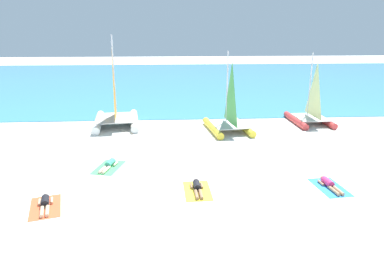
{
  "coord_description": "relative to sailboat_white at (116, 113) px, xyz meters",
  "views": [
    {
      "loc": [
        -1.15,
        -13.35,
        6.55
      ],
      "look_at": [
        0.0,
        5.22,
        1.2
      ],
      "focal_mm": 32.77,
      "sensor_mm": 36.0,
      "label": 1
    }
  ],
  "objects": [
    {
      "name": "ocean_water",
      "position": [
        4.93,
        21.27,
        -0.89
      ],
      "size": [
        120.0,
        40.0,
        0.05
      ],
      "primitive_type": "cube",
      "color": "teal",
      "rests_on": "ground"
    },
    {
      "name": "sunbather_center_left",
      "position": [
        0.72,
        -7.57,
        -0.78
      ],
      "size": [
        0.76,
        1.55,
        0.3
      ],
      "rotation": [
        0.0,
        0.0,
        -0.25
      ],
      "color": "#3FB28C",
      "rests_on": "towel_center_left"
    },
    {
      "name": "sunbather_center_right",
      "position": [
        4.83,
        -10.36,
        -0.78
      ],
      "size": [
        0.55,
        1.56,
        0.3
      ],
      "rotation": [
        0.0,
        0.0,
        0.03
      ],
      "color": "black",
      "rests_on": "towel_center_right"
    },
    {
      "name": "towel_rightmost",
      "position": [
        10.48,
        -10.45,
        -0.91
      ],
      "size": [
        1.29,
        2.0,
        0.01
      ],
      "primitive_type": "cube",
      "rotation": [
        0.0,
        0.0,
        0.1
      ],
      "color": "#338CD8",
      "rests_on": "ground"
    },
    {
      "name": "towel_center_right",
      "position": [
        4.83,
        -10.43,
        -0.91
      ],
      "size": [
        1.16,
        1.93,
        0.01
      ],
      "primitive_type": "cube",
      "rotation": [
        0.0,
        0.0,
        0.03
      ],
      "color": "yellow",
      "rests_on": "ground"
    },
    {
      "name": "towel_leftmost",
      "position": [
        -1.03,
        -11.45,
        -0.91
      ],
      "size": [
        1.58,
        2.13,
        0.01
      ],
      "primitive_type": "cube",
      "rotation": [
        0.0,
        0.0,
        0.28
      ],
      "color": "#EA5933",
      "rests_on": "ground"
    },
    {
      "name": "ground_plane",
      "position": [
        4.93,
        -0.33,
        -0.91
      ],
      "size": [
        120.0,
        120.0,
        0.0
      ],
      "primitive_type": "plane",
      "color": "white"
    },
    {
      "name": "sailboat_white",
      "position": [
        0.0,
        0.0,
        0.0
      ],
      "size": [
        3.51,
        5.0,
        6.11
      ],
      "rotation": [
        0.0,
        0.0,
        0.12
      ],
      "color": "white",
      "rests_on": "ground"
    },
    {
      "name": "sailboat_red",
      "position": [
        13.59,
        -0.26,
        -0.18
      ],
      "size": [
        2.5,
        3.84,
        4.93
      ],
      "rotation": [
        0.0,
        0.0,
        0.03
      ],
      "color": "#CC3838",
      "rests_on": "ground"
    },
    {
      "name": "towel_center_left",
      "position": [
        0.71,
        -7.64,
        -0.91
      ],
      "size": [
        1.53,
        2.11,
        0.01
      ],
      "primitive_type": "cube",
      "rotation": [
        0.0,
        0.0,
        -0.25
      ],
      "color": "#4CB266",
      "rests_on": "ground"
    },
    {
      "name": "sailboat_yellow",
      "position": [
        7.53,
        -1.77,
        -0.15
      ],
      "size": [
        3.01,
        4.23,
        5.13
      ],
      "rotation": [
        0.0,
        0.0,
        0.13
      ],
      "color": "yellow",
      "rests_on": "ground"
    },
    {
      "name": "sunbather_rightmost",
      "position": [
        10.47,
        -10.39,
        -0.78
      ],
      "size": [
        0.58,
        1.57,
        0.3
      ],
      "rotation": [
        0.0,
        0.0,
        0.1
      ],
      "color": "#D83372",
      "rests_on": "towel_rightmost"
    },
    {
      "name": "sunbather_leftmost",
      "position": [
        -1.05,
        -11.38,
        -0.78
      ],
      "size": [
        0.81,
        1.55,
        0.3
      ],
      "rotation": [
        0.0,
        0.0,
        0.28
      ],
      "color": "black",
      "rests_on": "towel_leftmost"
    }
  ]
}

